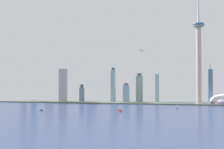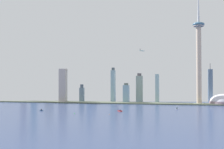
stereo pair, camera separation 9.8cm
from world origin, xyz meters
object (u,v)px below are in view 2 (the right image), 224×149
Objects in this scene: boat_3 at (120,111)px; skyscraper_2 at (63,86)px; skyscraper_5 at (93,93)px; airplane at (142,51)px; skyscraper_10 at (113,86)px; skyscraper_12 at (139,89)px; skyscraper_6 at (210,86)px; skyscraper_0 at (115,86)px; observation_tower at (199,50)px; skyscraper_9 at (49,91)px; channel_buoy_1 at (109,114)px; skyscraper_1 at (157,89)px; skyscraper_3 at (126,94)px; boat_1 at (41,110)px; boat_2 at (177,109)px; channel_buoy_0 at (74,113)px; skyscraper_11 at (89,85)px; skyscraper_4 at (24,77)px; skyscraper_7 at (82,94)px; skyscraper_8 at (34,77)px.

skyscraper_2 is at bearing 177.40° from boat_3.
airplane reaches higher than skyscraper_5.
airplane is (107.72, -67.09, 113.26)m from skyscraper_10.
skyscraper_12 is at bearing 129.77° from boat_3.
skyscraper_0 is at bearing 171.01° from skyscraper_6.
observation_tower is 17.08× the size of airplane.
skyscraper_12 is (168.47, -7.78, 17.66)m from skyscraper_5.
skyscraper_9 is 483.35m from channel_buoy_1.
skyscraper_1 is 106.12m from skyscraper_3.
skyscraper_6 is at bearing 54.90° from channel_buoy_1.
airplane reaches higher than boat_1.
skyscraper_3 reaches higher than boat_2.
skyscraper_1 is at bearing 65.05° from channel_buoy_0.
skyscraper_10 is 50.45× the size of channel_buoy_0.
skyscraper_5 is 0.48× the size of skyscraper_11.
skyscraper_12 reaches higher than boat_3.
skyscraper_4 reaches higher than skyscraper_12.
skyscraper_5 reaches higher than channel_buoy_1.
boat_2 is (290.23, -231.26, -28.67)m from skyscraper_5.
skyscraper_0 reaches higher than skyscraper_12.
skyscraper_1 reaches higher than boat_2.
skyscraper_9 is 437.21m from channel_buoy_0.
channel_buoy_1 is at bearing -80.58° from skyscraper_0.
skyscraper_9 is (-137.69, 36.80, 9.79)m from skyscraper_7.
channel_buoy_1 is (-87.84, -359.01, -47.72)m from skyscraper_1.
skyscraper_4 is at bearing 178.73° from skyscraper_7.
observation_tower is at bearing -7.44° from skyscraper_8.
skyscraper_5 is at bearing -5.52° from skyscraper_8.
skyscraper_5 is (250.66, 46.68, -59.41)m from skyscraper_4.
skyscraper_0 is at bearing 145.45° from boat_3.
skyscraper_7 reaches higher than channel_buoy_0.
boat_1 is 377.49m from airplane.
skyscraper_10 is at bearing -171.75° from skyscraper_12.
skyscraper_11 is at bearing 18.89° from skyscraper_4.
boat_1 reaches higher than channel_buoy_1.
observation_tower reaches higher than skyscraper_12.
skyscraper_1 is 0.96× the size of skyscraper_12.
skyscraper_4 is 1.39× the size of skyscraper_6.
skyscraper_9 is at bearing -174.85° from skyscraper_5.
observation_tower is at bearing -134.79° from skyscraper_6.
channel_buoy_0 is (90.73, -334.21, -26.68)m from skyscraper_7.
skyscraper_12 is 8.77× the size of boat_2.
boat_2 is at bearing -73.79° from skyscraper_1.
skyscraper_2 is 13.74× the size of boat_1.
channel_buoy_1 is at bearing -56.56° from boat_3.
observation_tower is 3.74× the size of skyscraper_12.
skyscraper_3 is 0.84× the size of skyscraper_9.
observation_tower is 6.04× the size of skyscraper_7.
skyscraper_7 is at bearing -138.66° from skyscraper_0.
skyscraper_11 is at bearing 153.22° from skyscraper_3.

